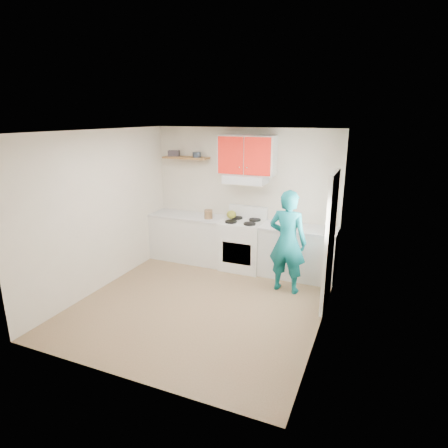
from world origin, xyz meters
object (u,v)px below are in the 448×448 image
at_px(crock, 208,215).
at_px(person, 287,242).
at_px(tin, 197,155).
at_px(stove, 243,245).
at_px(kettle, 231,215).

xyz_separation_m(crock, person, (1.67, -0.57, -0.14)).
xyz_separation_m(tin, crock, (0.34, -0.23, -1.09)).
distance_m(stove, crock, 0.87).
distance_m(stove, kettle, 0.61).
xyz_separation_m(stove, person, (0.99, -0.62, 0.39)).
bearing_deg(kettle, tin, 154.29).
height_order(crock, person, person).
xyz_separation_m(kettle, person, (1.26, -0.73, -0.15)).
relative_size(stove, person, 0.54).
xyz_separation_m(kettle, crock, (-0.41, -0.16, -0.01)).
height_order(stove, tin, tin).
relative_size(tin, crock, 0.84).
bearing_deg(stove, tin, 170.45).
distance_m(kettle, crock, 0.44).
relative_size(tin, person, 0.09).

